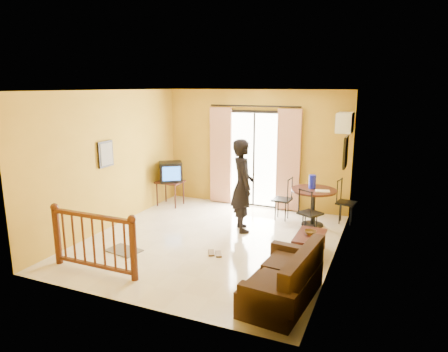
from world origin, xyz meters
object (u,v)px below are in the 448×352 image
at_px(sofa, 285,282).
at_px(standing_person, 242,185).
at_px(dining_table, 314,197).
at_px(television, 171,172).
at_px(coffee_table, 310,242).

height_order(sofa, standing_person, standing_person).
height_order(dining_table, sofa, dining_table).
relative_size(television, dining_table, 0.75).
height_order(television, sofa, television).
bearing_deg(television, dining_table, -36.04).
bearing_deg(dining_table, sofa, -85.63).
xyz_separation_m(dining_table, sofa, (0.24, -3.20, -0.34)).
relative_size(television, standing_person, 0.38).
xyz_separation_m(dining_table, coffee_table, (0.25, -1.55, -0.37)).
xyz_separation_m(dining_table, standing_person, (-1.27, -0.84, 0.31)).
relative_size(dining_table, sofa, 0.57).
bearing_deg(standing_person, coffee_table, -147.98).
bearing_deg(standing_person, dining_table, -89.38).
bearing_deg(standing_person, television, 34.02).
xyz_separation_m(coffee_table, standing_person, (-1.51, 0.71, 0.69)).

